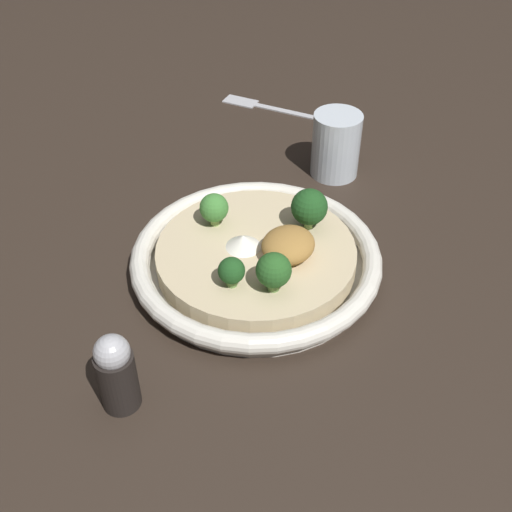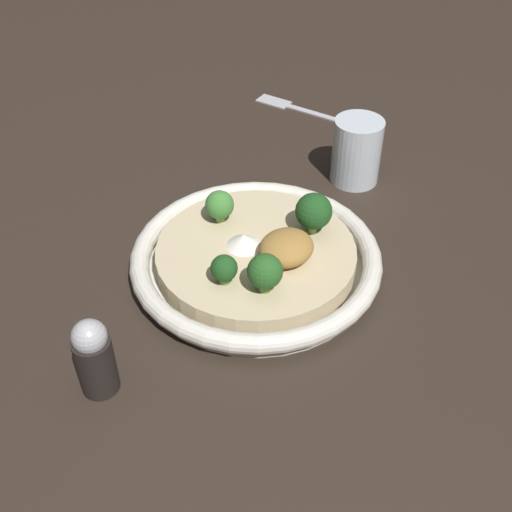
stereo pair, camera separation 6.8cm
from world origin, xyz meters
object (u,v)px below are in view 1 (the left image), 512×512
at_px(broccoli_front, 274,271).
at_px(broccoli_front_left, 231,271).
at_px(risotto_bowl, 256,258).
at_px(fork_utensil, 264,106).
at_px(broccoli_back, 214,208).
at_px(pepper_shaker, 116,372).
at_px(broccoli_front_right, 309,207).
at_px(drinking_glass, 336,145).

distance_m(broccoli_front, broccoli_front_left, 0.04).
xyz_separation_m(risotto_bowl, broccoli_front_left, (-0.06, -0.01, 0.03)).
bearing_deg(fork_utensil, broccoli_front_left, 110.15).
relative_size(broccoli_back, pepper_shaker, 0.47).
distance_m(broccoli_back, broccoli_front, 0.12).
relative_size(broccoli_back, broccoli_front, 0.91).
bearing_deg(fork_utensil, broccoli_front_right, 122.45).
distance_m(broccoli_back, pepper_shaker, 0.23).
xyz_separation_m(broccoli_back, broccoli_front, (-0.05, -0.11, 0.00)).
bearing_deg(risotto_bowl, broccoli_back, 84.47).
height_order(broccoli_front, drinking_glass, drinking_glass).
bearing_deg(risotto_bowl, pepper_shaker, -177.60).
distance_m(broccoli_front, broccoli_front_right, 0.11).
bearing_deg(pepper_shaker, broccoli_front_left, -2.30).
xyz_separation_m(broccoli_front_left, pepper_shaker, (-0.15, 0.01, -0.01)).
bearing_deg(broccoli_front, broccoli_front_left, 118.70).
distance_m(broccoli_front_right, broccoli_front_left, 0.12).
height_order(broccoli_front_right, fork_utensil, broccoli_front_right).
distance_m(broccoli_back, broccoli_front_left, 0.10).
relative_size(broccoli_front_left, drinking_glass, 0.38).
relative_size(broccoli_front, pepper_shaker, 0.52).
height_order(fork_utensil, pepper_shaker, pepper_shaker).
relative_size(broccoli_front_right, fork_utensil, 0.28).
bearing_deg(broccoli_front_right, risotto_bowl, 158.19).
distance_m(broccoli_back, broccoli_front_right, 0.10).
height_order(risotto_bowl, broccoli_front_left, broccoli_front_left).
relative_size(broccoli_back, broccoli_front_left, 1.18).
height_order(risotto_bowl, fork_utensil, risotto_bowl).
bearing_deg(broccoli_front_right, pepper_shaker, 176.60).
bearing_deg(risotto_bowl, fork_utensil, 34.67).
bearing_deg(broccoli_back, broccoli_front_right, -56.75).
relative_size(fork_utensil, pepper_shaker, 2.09).
relative_size(risotto_bowl, broccoli_front_right, 5.63).
relative_size(risotto_bowl, drinking_glass, 3.19).
bearing_deg(pepper_shaker, broccoli_front, -13.96).
relative_size(risotto_bowl, fork_utensil, 1.57).
height_order(broccoli_front_left, drinking_glass, drinking_glass).
distance_m(broccoli_front_right, drinking_glass, 0.16).
relative_size(broccoli_front_right, pepper_shaker, 0.58).
distance_m(risotto_bowl, pepper_shaker, 0.21).
distance_m(broccoli_back, fork_utensil, 0.34).
xyz_separation_m(broccoli_back, broccoli_front_right, (0.06, -0.09, 0.01)).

